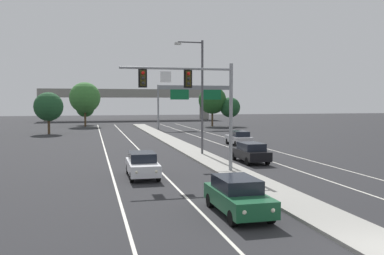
{
  "coord_description": "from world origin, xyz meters",
  "views": [
    {
      "loc": [
        -9.3,
        -11.01,
        4.87
      ],
      "look_at": [
        -3.2,
        14.11,
        3.2
      ],
      "focal_mm": 39.04,
      "sensor_mm": 36.0,
      "label": 1
    }
  ],
  "objects_px": {
    "tree_far_left_a": "(85,98)",
    "tree_far_left_c": "(48,107)",
    "car_receding_silver": "(239,138)",
    "car_receding_black": "(250,152)",
    "tree_far_left_b": "(85,108)",
    "tree_far_right_b": "(230,107)",
    "street_lamp_median": "(200,90)",
    "car_oncoming_green": "(238,196)",
    "highway_sign_gantry": "(196,93)",
    "car_oncoming_white": "(142,164)",
    "overhead_signal_mast": "(196,93)",
    "tree_far_right_a": "(212,100)"
  },
  "relations": [
    {
      "from": "car_receding_black",
      "to": "tree_far_left_c",
      "type": "bearing_deg",
      "value": 118.42
    },
    {
      "from": "tree_far_left_c",
      "to": "tree_far_right_a",
      "type": "distance_m",
      "value": 30.84
    },
    {
      "from": "tree_far_left_b",
      "to": "overhead_signal_mast",
      "type": "bearing_deg",
      "value": -82.45
    },
    {
      "from": "car_receding_black",
      "to": "car_receding_silver",
      "type": "xyz_separation_m",
      "value": [
        3.44,
        12.07,
        0.0
      ]
    },
    {
      "from": "car_receding_black",
      "to": "tree_far_right_b",
      "type": "distance_m",
      "value": 46.37
    },
    {
      "from": "street_lamp_median",
      "to": "car_receding_black",
      "type": "xyz_separation_m",
      "value": [
        2.77,
        -5.13,
        -4.97
      ]
    },
    {
      "from": "highway_sign_gantry",
      "to": "tree_far_left_a",
      "type": "xyz_separation_m",
      "value": [
        -18.54,
        11.53,
        -0.73
      ]
    },
    {
      "from": "street_lamp_median",
      "to": "tree_far_left_b",
      "type": "relative_size",
      "value": 1.94
    },
    {
      "from": "street_lamp_median",
      "to": "car_oncoming_green",
      "type": "xyz_separation_m",
      "value": [
        -3.34,
        -19.1,
        -4.97
      ]
    },
    {
      "from": "car_oncoming_white",
      "to": "tree_far_right_a",
      "type": "distance_m",
      "value": 53.54
    },
    {
      "from": "street_lamp_median",
      "to": "car_oncoming_white",
      "type": "distance_m",
      "value": 12.38
    },
    {
      "from": "car_oncoming_green",
      "to": "car_receding_silver",
      "type": "height_order",
      "value": "same"
    },
    {
      "from": "tree_far_left_c",
      "to": "tree_far_left_b",
      "type": "bearing_deg",
      "value": 77.32
    },
    {
      "from": "tree_far_left_b",
      "to": "car_receding_black",
      "type": "bearing_deg",
      "value": -76.56
    },
    {
      "from": "car_oncoming_white",
      "to": "car_receding_black",
      "type": "distance_m",
      "value": 10.01
    },
    {
      "from": "tree_far_right_b",
      "to": "tree_far_left_c",
      "type": "relative_size",
      "value": 0.9
    },
    {
      "from": "overhead_signal_mast",
      "to": "street_lamp_median",
      "type": "bearing_deg",
      "value": 73.88
    },
    {
      "from": "car_receding_black",
      "to": "tree_far_right_b",
      "type": "xyz_separation_m",
      "value": [
        13.45,
        44.29,
        2.78
      ]
    },
    {
      "from": "tree_far_left_a",
      "to": "tree_far_left_c",
      "type": "height_order",
      "value": "tree_far_left_a"
    },
    {
      "from": "overhead_signal_mast",
      "to": "highway_sign_gantry",
      "type": "distance_m",
      "value": 43.96
    },
    {
      "from": "car_oncoming_green",
      "to": "overhead_signal_mast",
      "type": "bearing_deg",
      "value": 85.86
    },
    {
      "from": "tree_far_right_b",
      "to": "car_receding_silver",
      "type": "bearing_deg",
      "value": -107.26
    },
    {
      "from": "highway_sign_gantry",
      "to": "tree_far_right_a",
      "type": "xyz_separation_m",
      "value": [
        4.94,
        6.72,
        -1.19
      ]
    },
    {
      "from": "overhead_signal_mast",
      "to": "tree_far_right_b",
      "type": "relative_size",
      "value": 1.37
    },
    {
      "from": "highway_sign_gantry",
      "to": "tree_far_left_a",
      "type": "relative_size",
      "value": 1.6
    },
    {
      "from": "street_lamp_median",
      "to": "car_receding_silver",
      "type": "xyz_separation_m",
      "value": [
        6.21,
        6.94,
        -4.97
      ]
    },
    {
      "from": "tree_far_left_b",
      "to": "tree_far_left_c",
      "type": "xyz_separation_m",
      "value": [
        -4.92,
        -21.86,
        0.63
      ]
    },
    {
      "from": "car_oncoming_white",
      "to": "tree_far_left_c",
      "type": "bearing_deg",
      "value": 103.55
    },
    {
      "from": "car_oncoming_green",
      "to": "tree_far_right_a",
      "type": "height_order",
      "value": "tree_far_right_a"
    },
    {
      "from": "car_oncoming_green",
      "to": "highway_sign_gantry",
      "type": "height_order",
      "value": "highway_sign_gantry"
    },
    {
      "from": "car_receding_silver",
      "to": "tree_far_left_a",
      "type": "xyz_separation_m",
      "value": [
        -16.64,
        38.18,
        4.62
      ]
    },
    {
      "from": "tree_far_left_c",
      "to": "tree_far_right_b",
      "type": "bearing_deg",
      "value": 18.75
    },
    {
      "from": "street_lamp_median",
      "to": "tree_far_right_b",
      "type": "relative_size",
      "value": 1.81
    },
    {
      "from": "car_receding_silver",
      "to": "tree_far_left_a",
      "type": "bearing_deg",
      "value": 113.55
    },
    {
      "from": "car_receding_black",
      "to": "tree_far_left_b",
      "type": "distance_m",
      "value": 57.03
    },
    {
      "from": "street_lamp_median",
      "to": "highway_sign_gantry",
      "type": "relative_size",
      "value": 0.75
    },
    {
      "from": "tree_far_right_b",
      "to": "tree_far_left_a",
      "type": "height_order",
      "value": "tree_far_left_a"
    },
    {
      "from": "tree_far_right_b",
      "to": "tree_far_left_a",
      "type": "distance_m",
      "value": 27.37
    },
    {
      "from": "street_lamp_median",
      "to": "highway_sign_gantry",
      "type": "height_order",
      "value": "street_lamp_median"
    },
    {
      "from": "overhead_signal_mast",
      "to": "tree_far_right_a",
      "type": "bearing_deg",
      "value": 72.38
    },
    {
      "from": "street_lamp_median",
      "to": "car_oncoming_white",
      "type": "xyz_separation_m",
      "value": [
        -6.26,
        -9.46,
        -4.97
      ]
    },
    {
      "from": "car_oncoming_white",
      "to": "highway_sign_gantry",
      "type": "relative_size",
      "value": 0.34
    },
    {
      "from": "tree_far_left_a",
      "to": "tree_far_right_a",
      "type": "distance_m",
      "value": 23.98
    },
    {
      "from": "car_oncoming_green",
      "to": "tree_far_right_b",
      "type": "bearing_deg",
      "value": 71.44
    },
    {
      "from": "highway_sign_gantry",
      "to": "tree_far_left_a",
      "type": "bearing_deg",
      "value": 148.13
    },
    {
      "from": "car_receding_black",
      "to": "tree_far_right_b",
      "type": "relative_size",
      "value": 0.81
    },
    {
      "from": "car_receding_black",
      "to": "tree_far_left_b",
      "type": "bearing_deg",
      "value": 103.44
    },
    {
      "from": "street_lamp_median",
      "to": "tree_far_right_a",
      "type": "bearing_deg",
      "value": 72.05
    },
    {
      "from": "street_lamp_median",
      "to": "tree_far_right_b",
      "type": "height_order",
      "value": "street_lamp_median"
    },
    {
      "from": "tree_far_left_c",
      "to": "overhead_signal_mast",
      "type": "bearing_deg",
      "value": -71.17
    }
  ]
}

